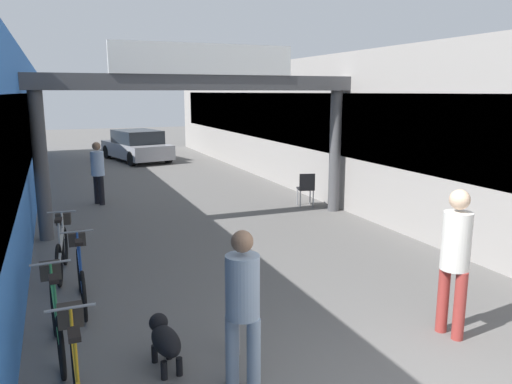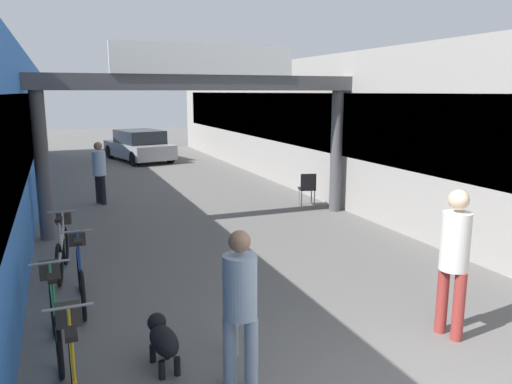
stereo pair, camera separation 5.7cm
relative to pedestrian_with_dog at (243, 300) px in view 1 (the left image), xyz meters
name	(u,v)px [view 1 (the left image)]	position (x,y,z in m)	size (l,w,h in m)	color
storefront_right	(332,124)	(6.57, 9.47, 1.00)	(3.00, 26.00, 3.89)	#9E9993
arcade_sign_gateway	(203,100)	(1.47, 6.32, 1.84)	(7.40, 0.47, 3.94)	#4C4C4F
pedestrian_with_dog	(243,300)	(0.00, 0.00, 0.00)	(0.48, 0.48, 1.65)	#8C9EB2
pedestrian_companion	(455,253)	(2.75, 0.09, 0.12)	(0.39, 0.40, 1.83)	#99332D
pedestrian_carrying_crate	(98,169)	(-0.58, 9.33, 0.01)	(0.46, 0.46, 1.66)	black
dog_on_leash	(164,339)	(-0.65, 0.69, -0.62)	(0.32, 0.72, 0.52)	black
bicycle_orange_nearest	(77,377)	(-1.56, 0.08, -0.50)	(0.46, 1.69, 0.98)	black
bicycle_green_second	(56,315)	(-1.73, 1.50, -0.50)	(0.46, 1.69, 0.98)	black
bicycle_blue_third	(81,273)	(-1.39, 2.82, -0.50)	(0.46, 1.69, 0.98)	black
bicycle_silver_farthest	(62,247)	(-1.60, 4.20, -0.50)	(0.46, 1.69, 0.98)	black
bollard_post_metal	(235,315)	(0.15, 0.63, -0.46)	(0.10, 0.10, 0.96)	gray
cafe_chair_black_nearer	(306,187)	(4.36, 6.96, -0.40)	(0.49, 0.49, 0.89)	gray
parked_car_silver	(137,146)	(1.71, 17.63, -0.30)	(2.63, 4.30, 1.33)	#99999E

